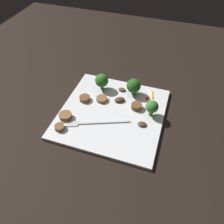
% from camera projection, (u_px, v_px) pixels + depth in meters
% --- Properties ---
extents(ground_plane, '(1.40, 1.40, 0.00)m').
position_uv_depth(ground_plane, '(112.00, 115.00, 0.65)').
color(ground_plane, black).
extents(plate, '(0.29, 0.29, 0.01)m').
position_uv_depth(plate, '(112.00, 113.00, 0.65)').
color(plate, white).
rests_on(plate, ground_plane).
extents(fork, '(0.17, 0.08, 0.00)m').
position_uv_depth(fork, '(93.00, 123.00, 0.61)').
color(fork, silver).
rests_on(fork, plate).
extents(broccoli_floret_0, '(0.04, 0.04, 0.06)m').
position_uv_depth(broccoli_floret_0, '(102.00, 81.00, 0.69)').
color(broccoli_floret_0, '#347525').
rests_on(broccoli_floret_0, plate).
extents(broccoli_floret_1, '(0.04, 0.04, 0.06)m').
position_uv_depth(broccoli_floret_1, '(134.00, 86.00, 0.67)').
color(broccoli_floret_1, '#296420').
rests_on(broccoli_floret_1, plate).
extents(broccoli_floret_2, '(0.04, 0.04, 0.05)m').
position_uv_depth(broccoli_floret_2, '(152.00, 107.00, 0.61)').
color(broccoli_floret_2, '#408630').
rests_on(broccoli_floret_2, plate).
extents(sausage_slice_0, '(0.05, 0.05, 0.01)m').
position_uv_depth(sausage_slice_0, '(102.00, 99.00, 0.67)').
color(sausage_slice_0, brown).
rests_on(sausage_slice_0, plate).
extents(sausage_slice_1, '(0.04, 0.04, 0.02)m').
position_uv_depth(sausage_slice_1, '(137.00, 106.00, 0.65)').
color(sausage_slice_1, brown).
rests_on(sausage_slice_1, plate).
extents(sausage_slice_2, '(0.04, 0.04, 0.01)m').
position_uv_depth(sausage_slice_2, '(85.00, 98.00, 0.67)').
color(sausage_slice_2, brown).
rests_on(sausage_slice_2, plate).
extents(sausage_slice_3, '(0.03, 0.03, 0.01)m').
position_uv_depth(sausage_slice_3, '(60.00, 127.00, 0.60)').
color(sausage_slice_3, brown).
rests_on(sausage_slice_3, plate).
extents(sausage_slice_4, '(0.05, 0.05, 0.02)m').
position_uv_depth(sausage_slice_4, '(65.00, 116.00, 0.62)').
color(sausage_slice_4, brown).
rests_on(sausage_slice_4, plate).
extents(mushroom_0, '(0.03, 0.02, 0.01)m').
position_uv_depth(mushroom_0, '(142.00, 124.00, 0.61)').
color(mushroom_0, '#4C331E').
rests_on(mushroom_0, plate).
extents(mushroom_1, '(0.02, 0.02, 0.01)m').
position_uv_depth(mushroom_1, '(121.00, 89.00, 0.71)').
color(mushroom_1, brown).
rests_on(mushroom_1, plate).
extents(mushroom_2, '(0.04, 0.03, 0.01)m').
position_uv_depth(mushroom_2, '(120.00, 100.00, 0.67)').
color(mushroom_2, '#4C331E').
rests_on(mushroom_2, plate).
extents(pepper_strip_0, '(0.01, 0.04, 0.00)m').
position_uv_depth(pepper_strip_0, '(152.00, 94.00, 0.69)').
color(pepper_strip_0, yellow).
rests_on(pepper_strip_0, plate).
extents(pepper_strip_1, '(0.03, 0.04, 0.00)m').
position_uv_depth(pepper_strip_1, '(149.00, 102.00, 0.67)').
color(pepper_strip_1, red).
rests_on(pepper_strip_1, plate).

